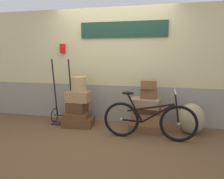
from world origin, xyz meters
The scene contains 16 objects.
ground centered at (0.00, 0.00, -0.03)m, with size 10.13×5.20×0.06m, color brown.
station_building centered at (0.01, 0.85, 1.22)m, with size 8.13×0.74×2.43m.
suitcase_0 centered at (-0.63, 0.28, 0.09)m, with size 0.60×0.40×0.18m, color brown.
suitcase_1 centered at (-0.66, 0.28, 0.23)m, with size 0.50×0.36×0.12m, color brown.
suitcase_2 centered at (-0.65, 0.27, 0.40)m, with size 0.39×0.27×0.22m, color #4C2D19.
suitcase_3 centered at (-0.64, 0.32, 0.61)m, with size 0.46×0.33×0.21m, color #9E754C.
suitcase_4 centered at (0.76, 0.30, 0.07)m, with size 0.62×0.38×0.15m, color brown.
suitcase_5 centered at (0.77, 0.31, 0.25)m, with size 0.60×0.37×0.22m, color olive.
suitcase_6 centered at (0.77, 0.33, 0.42)m, with size 0.49×0.29×0.11m, color brown.
suitcase_7 centered at (0.73, 0.29, 0.56)m, with size 0.54×0.34×0.17m, color #937051.
suitcase_8 centered at (0.79, 0.33, 0.74)m, with size 0.30×0.17×0.19m, color brown.
suitcase_9 centered at (0.78, 0.30, 0.91)m, with size 0.29×0.18×0.15m, color brown.
wicker_basket centered at (-0.61, 0.30, 0.87)m, with size 0.31×0.31×0.30m, color tan.
luggage_trolley centered at (-1.03, 0.40, 0.31)m, with size 0.45×0.37×1.37m.
burlap_sack centered at (1.58, 0.37, 0.29)m, with size 0.48×0.41×0.57m, color #9E8966.
bicycle centered at (0.82, -0.07, 0.34)m, with size 1.62×0.46×0.87m.
Camera 1 is at (1.00, -3.63, 1.47)m, focal length 33.68 mm.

